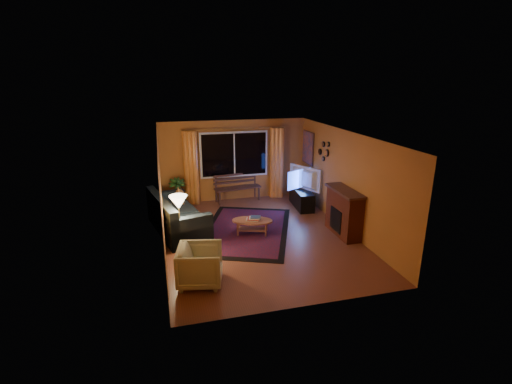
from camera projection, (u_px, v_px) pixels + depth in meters
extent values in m
cube|color=brown|center=(259.00, 236.00, 9.13)|extent=(4.50, 6.00, 0.02)
cube|color=white|center=(259.00, 134.00, 8.37)|extent=(4.50, 6.00, 0.02)
cube|color=#BF7433|center=(234.00, 161.00, 11.53)|extent=(4.50, 0.02, 2.50)
cube|color=#BF7433|center=(161.00, 195.00, 8.21)|extent=(0.02, 6.00, 2.50)
cube|color=#BF7433|center=(346.00, 181.00, 9.30)|extent=(0.02, 6.00, 2.50)
cube|color=black|center=(234.00, 155.00, 11.41)|extent=(2.00, 0.02, 1.30)
cylinder|color=#BF8C3F|center=(234.00, 129.00, 11.12)|extent=(3.20, 0.03, 0.03)
cylinder|color=orange|center=(191.00, 168.00, 11.12)|extent=(0.36, 0.36, 2.24)
cylinder|color=orange|center=(277.00, 163.00, 11.77)|extent=(0.36, 0.36, 2.24)
cube|color=#40241E|center=(238.00, 194.00, 11.61)|extent=(1.49, 0.65, 0.43)
imported|color=#235B1E|center=(177.00, 194.00, 10.92)|extent=(0.59, 0.59, 0.91)
cube|color=black|center=(178.00, 213.00, 9.30)|extent=(1.52, 2.50, 0.94)
imported|color=beige|center=(200.00, 263.00, 6.95)|extent=(0.90, 0.94, 0.83)
cylinder|color=#BF8C3F|center=(180.00, 224.00, 8.22)|extent=(0.24, 0.24, 1.27)
cube|color=maroon|center=(246.00, 230.00, 9.46)|extent=(3.17, 3.85, 0.02)
cylinder|color=#B06A4A|center=(252.00, 227.00, 9.22)|extent=(1.28, 1.28, 0.37)
cube|color=black|center=(302.00, 198.00, 11.10)|extent=(0.53, 1.31, 0.53)
imported|color=black|center=(302.00, 179.00, 10.91)|extent=(0.67, 1.14, 0.69)
cube|color=maroon|center=(344.00, 213.00, 9.09)|extent=(0.40, 1.20, 1.10)
cube|color=orange|center=(308.00, 148.00, 11.43)|extent=(0.04, 0.76, 0.96)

